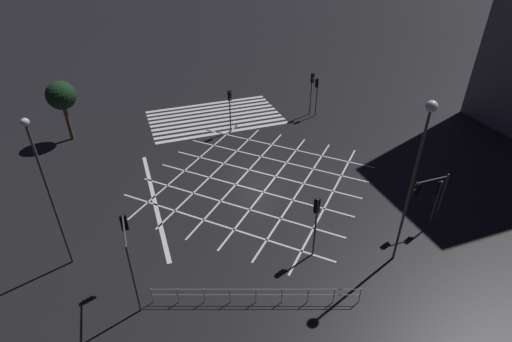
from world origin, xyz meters
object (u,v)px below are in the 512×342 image
(traffic_light_nw_cross, at_px, (437,194))
(street_lamp_west, at_px, (420,151))
(traffic_light_nw_main, at_px, (428,192))
(street_lamp_east, at_px, (45,181))
(traffic_light_ne_cross, at_px, (128,245))
(street_tree_near, at_px, (61,96))
(traffic_light_median_north, at_px, (316,215))
(traffic_light_sw_cross, at_px, (312,85))
(traffic_light_median_south, at_px, (230,103))
(traffic_light_sw_main, at_px, (316,89))

(traffic_light_nw_cross, height_order, street_lamp_west, street_lamp_west)
(traffic_light_nw_main, xyz_separation_m, street_lamp_east, (21.52, -4.34, 2.98))
(traffic_light_ne_cross, bearing_deg, street_lamp_west, -100.31)
(street_tree_near, bearing_deg, traffic_light_median_north, 124.06)
(street_lamp_west, xyz_separation_m, street_tree_near, (18.58, -23.00, -3.21))
(traffic_light_sw_cross, height_order, street_lamp_west, street_lamp_west)
(street_lamp_east, bearing_deg, traffic_light_median_south, -136.52)
(traffic_light_median_south, xyz_separation_m, street_tree_near, (14.21, -3.67, 1.22))
(traffic_light_median_north, height_order, traffic_light_nw_main, traffic_light_median_north)
(traffic_light_sw_main, height_order, street_lamp_east, street_lamp_east)
(traffic_light_ne_cross, xyz_separation_m, traffic_light_sw_main, (-19.53, -17.27, -0.45))
(street_lamp_west, bearing_deg, street_tree_near, -51.07)
(traffic_light_ne_cross, height_order, traffic_light_sw_main, traffic_light_ne_cross)
(traffic_light_ne_cross, relative_size, street_tree_near, 0.82)
(street_tree_near, bearing_deg, street_lamp_east, 91.37)
(traffic_light_median_north, relative_size, traffic_light_nw_cross, 1.15)
(traffic_light_median_north, xyz_separation_m, street_lamp_east, (13.77, -4.19, 2.86))
(traffic_light_median_south, relative_size, street_lamp_east, 0.45)
(street_lamp_east, height_order, street_lamp_west, street_lamp_west)
(traffic_light_nw_main, relative_size, street_lamp_west, 0.38)
(traffic_light_median_north, height_order, traffic_light_ne_cross, traffic_light_ne_cross)
(street_tree_near, bearing_deg, traffic_light_nw_cross, 136.73)
(traffic_light_median_north, height_order, street_lamp_west, street_lamp_west)
(traffic_light_median_north, xyz_separation_m, street_lamp_west, (-4.41, 2.04, 4.45))
(traffic_light_ne_cross, height_order, traffic_light_nw_cross, traffic_light_ne_cross)
(traffic_light_sw_cross, height_order, traffic_light_sw_main, traffic_light_sw_cross)
(traffic_light_nw_cross, bearing_deg, traffic_light_median_south, 25.47)
(traffic_light_median_north, relative_size, traffic_light_nw_main, 1.07)
(traffic_light_sw_main, bearing_deg, traffic_light_ne_cross, 41.50)
(traffic_light_ne_cross, distance_m, traffic_light_sw_main, 26.08)
(traffic_light_ne_cross, height_order, street_lamp_east, street_lamp_east)
(street_lamp_east, relative_size, street_lamp_west, 0.92)
(street_tree_near, bearing_deg, street_lamp_west, 128.93)
(traffic_light_nw_main, distance_m, traffic_light_sw_cross, 18.59)
(traffic_light_median_north, distance_m, street_tree_near, 25.33)
(traffic_light_ne_cross, xyz_separation_m, traffic_light_nw_main, (-18.07, 0.79, -0.49))
(traffic_light_nw_cross, xyz_separation_m, traffic_light_sw_main, (-0.79, -18.22, 0.30))
(traffic_light_median_north, xyz_separation_m, traffic_light_ne_cross, (10.32, -0.64, 0.37))
(traffic_light_median_south, height_order, street_lamp_east, street_lamp_east)
(traffic_light_median_north, xyz_separation_m, traffic_light_sw_cross, (-8.93, -18.39, 0.19))
(traffic_light_median_north, bearing_deg, traffic_light_sw_cross, -25.89)
(traffic_light_median_north, height_order, traffic_light_sw_main, traffic_light_median_north)
(traffic_light_median_north, relative_size, traffic_light_sw_cross, 0.94)
(street_lamp_west, distance_m, street_tree_near, 29.74)
(traffic_light_median_north, xyz_separation_m, traffic_light_nw_cross, (-8.41, 0.30, -0.38))
(street_lamp_east, xyz_separation_m, street_tree_near, (0.40, -16.77, -1.62))
(traffic_light_ne_cross, distance_m, street_tree_near, 20.70)
(traffic_light_sw_cross, xyz_separation_m, street_lamp_west, (4.52, 20.43, 4.26))
(traffic_light_median_north, distance_m, traffic_light_ne_cross, 10.34)
(traffic_light_median_south, bearing_deg, street_tree_near, -104.50)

